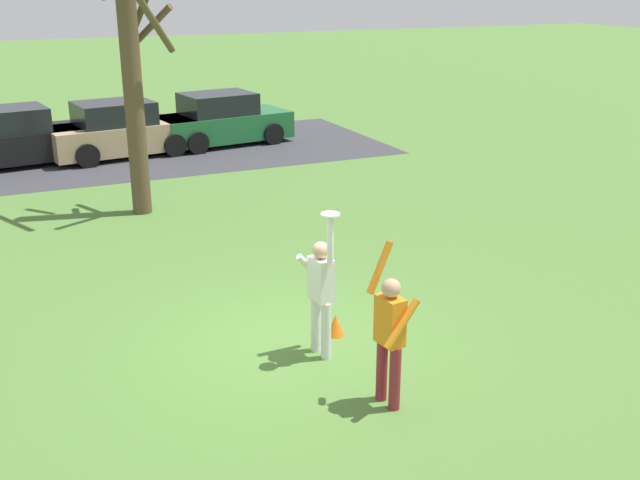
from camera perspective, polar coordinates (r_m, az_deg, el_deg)
ground_plane at (r=10.96m, az=-2.23°, el=-7.63°), size 120.00×120.00×0.00m
person_catcher at (r=10.18m, az=0.06°, el=-3.70°), size 0.49×0.57×2.08m
person_defender at (r=9.04m, az=5.28°, el=-6.88°), size 0.49×0.59×2.04m
frisbee_disc at (r=9.62m, az=0.78°, el=1.96°), size 0.25×0.25×0.02m
parked_car_black at (r=22.65m, az=-22.22°, el=7.07°), size 4.31×2.48×1.59m
parked_car_tan at (r=22.84m, az=-14.91°, el=7.94°), size 4.31×2.48×1.59m
parked_car_green at (r=23.95m, az=-7.42°, el=8.92°), size 4.31×2.48×1.59m
parking_strip at (r=22.83m, az=-17.98°, el=5.78°), size 18.34×6.40×0.01m
bare_tree_tall at (r=16.65m, az=-14.04°, el=13.10°), size 1.83×1.93×6.75m
field_cone_orange at (r=11.06m, az=1.18°, el=-6.43°), size 0.26×0.26×0.32m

